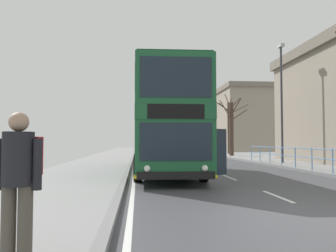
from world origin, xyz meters
The scene contains 8 objects.
ground centered at (-0.72, 0.00, 0.04)m, with size 15.80×140.00×0.20m.
double_decker_bus_main centered at (-2.50, 9.14, 2.32)m, with size 3.27×10.46×4.44m.
pedestrian_railing_far_kerb centered at (4.45, 7.28, 0.85)m, with size 0.05×20.44×1.06m.
pedestrian_with_backpack centered at (-5.13, -2.39, 1.13)m, with size 0.55×0.55×1.69m.
street_lamp_far_side centered at (5.49, 14.57, 4.61)m, with size 0.28×0.60×7.72m.
bare_tree_far_00 centered at (6.35, 30.31, 3.26)m, with size 2.87×2.29×6.23m.
bare_tree_far_02 centered at (5.23, 25.39, 2.90)m, with size 3.24×2.57×6.14m.
background_building_01 centered at (14.65, 47.89, 5.01)m, with size 11.65×17.61×9.97m.
Camera 1 is at (-3.80, -6.30, 1.50)m, focal length 35.79 mm.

